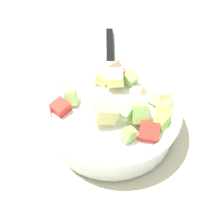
{
  "coord_description": "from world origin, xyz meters",
  "views": [
    {
      "loc": [
        0.37,
        0.04,
        0.49
      ],
      "look_at": [
        -0.01,
        -0.01,
        0.05
      ],
      "focal_mm": 50.13,
      "sensor_mm": 36.0,
      "label": 1
    }
  ],
  "objects": [
    {
      "name": "placemat",
      "position": [
        0.0,
        0.0,
        0.0
      ],
      "size": [
        0.48,
        0.36,
        0.01
      ],
      "primitive_type": "cube",
      "color": "#BCB299",
      "rests_on": "ground_plane"
    },
    {
      "name": "ground_plane",
      "position": [
        0.0,
        0.0,
        0.0
      ],
      "size": [
        2.4,
        2.4,
        0.0
      ],
      "primitive_type": "plane",
      "color": "silver"
    },
    {
      "name": "salad_bowl",
      "position": [
        -0.01,
        -0.01,
        0.04
      ],
      "size": [
        0.26,
        0.26,
        0.1
      ],
      "color": "white",
      "rests_on": "placemat"
    },
    {
      "name": "serving_spoon",
      "position": [
        -0.21,
        -0.04,
        0.01
      ],
      "size": [
        0.2,
        0.06,
        0.01
      ],
      "color": "black",
      "rests_on": "placemat"
    }
  ]
}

